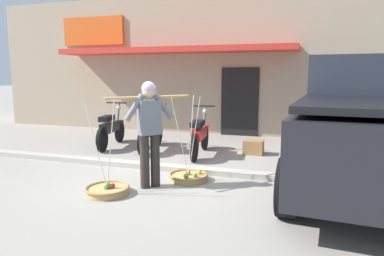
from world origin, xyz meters
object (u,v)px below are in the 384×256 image
at_px(motorcycle_third_in_row, 200,135).
at_px(fruit_basket_left_side, 107,189).
at_px(fruit_vendor, 149,127).
at_px(wooden_crate, 253,147).
at_px(motorcycle_second_in_row, 150,131).
at_px(fruit_basket_right_side, 189,176).
at_px(motorcycle_nearest_shop, 111,129).
at_px(parked_truck, 366,124).

bearing_deg(motorcycle_third_in_row, fruit_basket_left_side, -101.26).
distance_m(fruit_vendor, wooden_crate, 3.25).
xyz_separation_m(fruit_vendor, motorcycle_second_in_row, (-1.17, 2.55, -0.52)).
bearing_deg(fruit_basket_left_side, fruit_basket_right_side, 47.59).
bearing_deg(fruit_vendor, motorcycle_second_in_row, 114.67).
distance_m(motorcycle_second_in_row, motorcycle_third_in_row, 1.29).
bearing_deg(fruit_basket_left_side, motorcycle_nearest_shop, 120.10).
distance_m(motorcycle_nearest_shop, motorcycle_third_in_row, 2.39).
distance_m(fruit_vendor, fruit_basket_left_side, 1.14).
bearing_deg(motorcycle_third_in_row, wooden_crate, 23.73).
distance_m(motorcycle_third_in_row, parked_truck, 3.47).
bearing_deg(motorcycle_third_in_row, motorcycle_nearest_shop, 175.03).
xyz_separation_m(fruit_basket_right_side, wooden_crate, (0.76, 2.37, 0.09)).
height_order(fruit_vendor, parked_truck, parked_truck).
xyz_separation_m(parked_truck, wooden_crate, (-1.99, 1.89, -0.87)).
xyz_separation_m(fruit_basket_right_side, parked_truck, (2.76, 0.47, 0.96)).
xyz_separation_m(motorcycle_nearest_shop, parked_truck, (5.51, -1.60, 0.58)).
bearing_deg(wooden_crate, motorcycle_third_in_row, -156.27).
bearing_deg(motorcycle_nearest_shop, parked_truck, -16.21).
height_order(fruit_basket_right_side, motorcycle_nearest_shop, fruit_basket_right_side).
xyz_separation_m(fruit_basket_right_side, motorcycle_second_in_row, (-1.65, 2.03, 0.38)).
bearing_deg(wooden_crate, fruit_vendor, -113.25).
bearing_deg(fruit_basket_left_side, fruit_vendor, 47.73).
distance_m(fruit_basket_left_side, parked_truck, 4.11).
height_order(parked_truck, wooden_crate, parked_truck).
height_order(fruit_basket_left_side, motorcycle_second_in_row, fruit_basket_left_side).
xyz_separation_m(motorcycle_nearest_shop, motorcycle_third_in_row, (2.38, -0.21, 0.00)).
relative_size(fruit_basket_left_side, wooden_crate, 3.30).
xyz_separation_m(fruit_basket_right_side, motorcycle_nearest_shop, (-2.75, 2.08, 0.38)).
relative_size(fruit_vendor, fruit_basket_left_side, 1.17).
xyz_separation_m(motorcycle_second_in_row, motorcycle_third_in_row, (1.28, -0.16, 0.00)).
bearing_deg(motorcycle_second_in_row, motorcycle_nearest_shop, 177.57).
distance_m(fruit_basket_left_side, fruit_basket_right_side, 1.41).
relative_size(fruit_basket_right_side, parked_truck, 0.30).
relative_size(fruit_vendor, fruit_basket_right_side, 1.17).
height_order(fruit_basket_right_side, motorcycle_second_in_row, fruit_basket_right_side).
bearing_deg(motorcycle_nearest_shop, fruit_basket_left_side, -59.90).
xyz_separation_m(fruit_vendor, motorcycle_third_in_row, (0.11, 2.39, -0.52)).
relative_size(fruit_basket_left_side, fruit_basket_right_side, 1.00).
xyz_separation_m(fruit_basket_left_side, wooden_crate, (1.71, 3.41, 0.09)).
xyz_separation_m(fruit_basket_left_side, motorcycle_third_in_row, (0.58, 2.91, 0.38)).
distance_m(motorcycle_second_in_row, parked_truck, 4.70).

